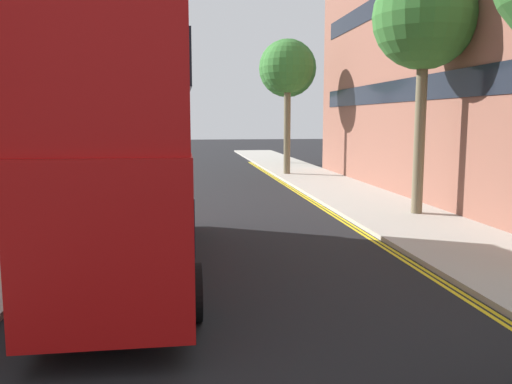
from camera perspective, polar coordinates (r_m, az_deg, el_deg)
sidewalk_right at (r=19.63m, az=15.50°, el=-2.70°), size 4.00×80.00×0.14m
sidewalk_left at (r=18.75m, az=-24.07°, el=-3.58°), size 4.00×80.00×0.14m
kerb_line_outer at (r=17.05m, az=11.68°, el=-4.37°), size 0.10×56.00×0.01m
kerb_line_inner at (r=17.00m, az=11.17°, el=-4.39°), size 0.10×56.00×0.01m
double_decker_bus_away at (r=12.57m, az=-13.05°, el=5.21°), size 2.84×10.82×5.64m
street_tree_near at (r=41.91m, az=3.37°, el=12.99°), size 4.38×4.38×9.41m
street_tree_far at (r=20.41m, az=17.49°, el=17.14°), size 3.61×3.61×8.72m
street_tree_distant at (r=33.53m, az=3.38°, el=12.97°), size 3.15×3.15×8.11m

